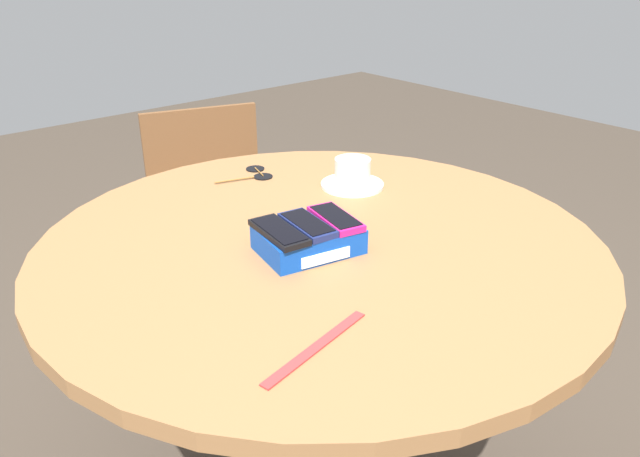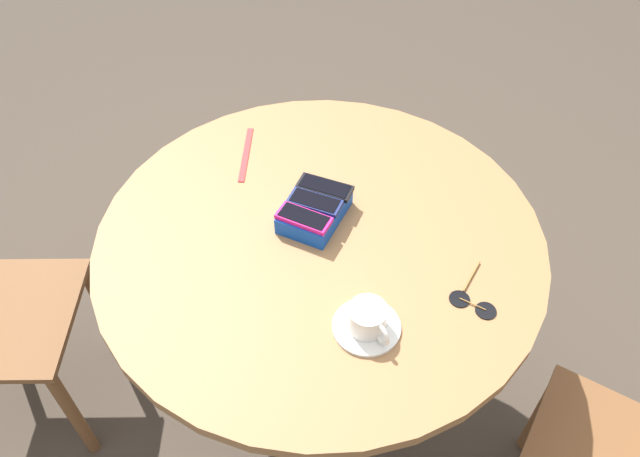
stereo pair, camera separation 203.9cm
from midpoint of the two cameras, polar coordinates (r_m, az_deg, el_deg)
ground_plane at (r=1.62m, az=14.28°, el=-39.38°), size 8.00×8.00×0.00m
round_table at (r=0.97m, az=23.23°, el=-36.33°), size 1.07×1.07×0.78m
phone_box at (r=0.85m, az=24.19°, el=-31.72°), size 0.20×0.16×0.05m
phone_black at (r=0.84m, az=25.49°, el=-27.48°), size 0.07×0.14×0.01m
phone_navy at (r=0.82m, az=24.95°, el=-31.15°), size 0.07×0.13×0.01m
phone_magenta at (r=0.81m, az=24.25°, el=-35.06°), size 0.08×0.14×0.01m
saucer at (r=0.92m, az=41.55°, el=-48.56°), size 0.14×0.14×0.01m
coffee_cup at (r=0.90m, az=43.37°, el=-48.56°), size 0.09×0.10×0.06m
lanyard_strap at (r=0.89m, az=7.53°, el=-18.97°), size 0.22×0.06×0.00m
sunglasses at (r=1.04m, az=51.72°, el=-38.49°), size 0.15×0.10×0.01m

